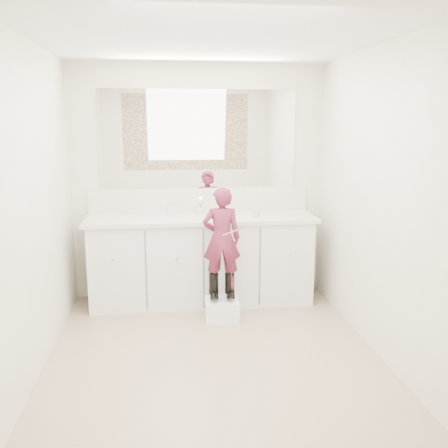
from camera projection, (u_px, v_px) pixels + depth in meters
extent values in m
plane|color=#937B60|center=(214.00, 355.00, 3.97)|extent=(3.00, 3.00, 0.00)
plane|color=white|center=(212.00, 37.00, 3.48)|extent=(3.00, 3.00, 0.00)
plane|color=beige|center=(199.00, 182.00, 5.18)|extent=(2.60, 0.00, 2.60)
plane|color=beige|center=(245.00, 261.00, 2.27)|extent=(2.60, 0.00, 2.60)
plane|color=beige|center=(33.00, 210.00, 3.57)|extent=(0.00, 3.00, 3.00)
plane|color=beige|center=(379.00, 203.00, 3.87)|extent=(0.00, 3.00, 3.00)
cube|color=silver|center=(202.00, 261.00, 5.07)|extent=(2.20, 0.55, 0.85)
cube|color=beige|center=(201.00, 219.00, 4.97)|extent=(2.28, 0.58, 0.04)
cube|color=beige|center=(199.00, 200.00, 5.21)|extent=(2.28, 0.03, 0.25)
cube|color=white|center=(199.00, 140.00, 5.08)|extent=(2.00, 0.02, 1.00)
cube|color=#472819|center=(245.00, 162.00, 2.18)|extent=(2.00, 0.01, 1.20)
cylinder|color=silver|center=(200.00, 209.00, 5.11)|extent=(0.08, 0.08, 0.10)
imported|color=beige|center=(256.00, 212.00, 4.97)|extent=(0.11, 0.11, 0.10)
imported|color=beige|center=(172.00, 208.00, 4.98)|extent=(0.09, 0.09, 0.17)
cube|color=white|center=(222.00, 309.00, 4.66)|extent=(0.32, 0.27, 0.20)
imported|color=#A03157|center=(222.00, 239.00, 4.54)|extent=(0.35, 0.24, 0.95)
cylinder|color=#E257AA|center=(230.00, 233.00, 4.46)|extent=(0.14, 0.02, 0.06)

